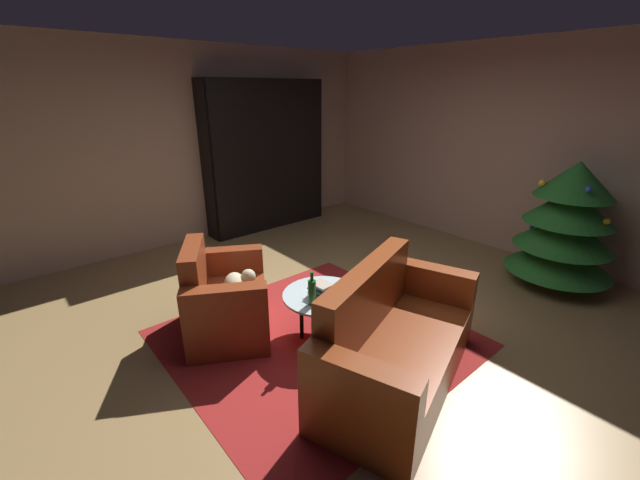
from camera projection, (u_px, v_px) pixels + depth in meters
The scene contains 11 objects.
ground_plane at pixel (344, 317), 3.88m from camera, with size 7.26×7.26×0.00m, color olive.
wall_back at pixel (506, 150), 5.17m from camera, with size 6.17×0.06×2.71m, color tan.
wall_left at pixel (197, 146), 5.56m from camera, with size 0.06×5.91×2.71m, color tan.
area_rug at pixel (316, 338), 3.54m from camera, with size 2.32×2.38×0.01m, color maroon.
bookshelf_unit at pixel (272, 157), 6.14m from camera, with size 0.36×1.98×2.25m.
armchair_red at pixel (225, 301), 3.56m from camera, with size 1.18×1.07×0.86m.
couch_red at pixel (394, 345), 2.95m from camera, with size 1.23×1.80×0.91m.
coffee_table at pixel (323, 298), 3.45m from camera, with size 0.72×0.72×0.43m.
book_stack_on_table at pixel (321, 290), 3.38m from camera, with size 0.20×0.17×0.13m.
bottle_on_table at pixel (312, 292), 3.23m from camera, with size 0.07×0.07×0.30m.
decorated_tree at pixel (566, 225), 4.30m from camera, with size 1.10×1.10×1.41m.
Camera 1 is at (2.39, -2.35, 2.11)m, focal length 22.01 mm.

